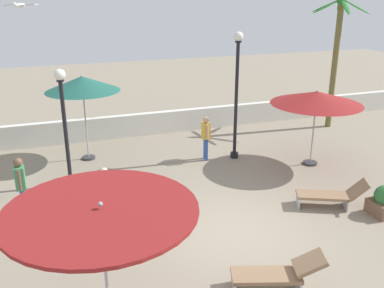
# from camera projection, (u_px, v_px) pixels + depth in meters

# --- Properties ---
(ground_plane) EXTENTS (56.00, 56.00, 0.00)m
(ground_plane) POSITION_uv_depth(u_px,v_px,m) (231.00, 234.00, 10.72)
(ground_plane) COLOR gray
(boundary_wall) EXTENTS (25.20, 0.30, 0.92)m
(boundary_wall) POSITION_uv_depth(u_px,v_px,m) (149.00, 124.00, 17.98)
(boundary_wall) COLOR silver
(boundary_wall) RESTS_ON ground_plane
(patio_umbrella_0) EXTENTS (2.55, 2.55, 3.04)m
(patio_umbrella_0) POSITION_uv_depth(u_px,v_px,m) (82.00, 84.00, 14.57)
(patio_umbrella_0) COLOR #333338
(patio_umbrella_0) RESTS_ON ground_plane
(patio_umbrella_1) EXTENTS (3.06, 3.06, 2.64)m
(patio_umbrella_1) POSITION_uv_depth(u_px,v_px,m) (317.00, 98.00, 14.22)
(patio_umbrella_1) COLOR #333338
(patio_umbrella_1) RESTS_ON ground_plane
(patio_umbrella_2) EXTENTS (2.97, 2.97, 2.79)m
(patio_umbrella_2) POSITION_uv_depth(u_px,v_px,m) (101.00, 215.00, 6.44)
(patio_umbrella_2) COLOR #333338
(patio_umbrella_2) RESTS_ON ground_plane
(palm_tree_0) EXTENTS (2.45, 2.25, 5.55)m
(palm_tree_0) POSITION_uv_depth(u_px,v_px,m) (337.00, 47.00, 17.99)
(palm_tree_0) COLOR brown
(palm_tree_0) RESTS_ON ground_plane
(lamp_post_0) EXTENTS (0.34, 0.34, 3.64)m
(lamp_post_0) POSITION_uv_depth(u_px,v_px,m) (64.00, 119.00, 12.69)
(lamp_post_0) COLOR black
(lamp_post_0) RESTS_ON ground_plane
(lamp_post_2) EXTENTS (0.33, 0.33, 4.47)m
(lamp_post_2) POSITION_uv_depth(u_px,v_px,m) (237.00, 89.00, 14.73)
(lamp_post_2) COLOR black
(lamp_post_2) RESTS_ON ground_plane
(lounge_chair_0) EXTENTS (1.94, 1.31, 0.84)m
(lounge_chair_0) POSITION_uv_depth(u_px,v_px,m) (332.00, 195.00, 11.91)
(lounge_chair_0) COLOR #B7B7BC
(lounge_chair_0) RESTS_ON ground_plane
(lounge_chair_1) EXTENTS (1.94, 1.11, 0.82)m
(lounge_chair_1) POSITION_uv_depth(u_px,v_px,m) (278.00, 273.00, 8.59)
(lounge_chair_1) COLOR #B7B7BC
(lounge_chair_1) RESTS_ON ground_plane
(guest_0) EXTENTS (0.56, 0.28, 1.56)m
(guest_0) POSITION_uv_depth(u_px,v_px,m) (105.00, 190.00, 10.92)
(guest_0) COLOR #D8333F
(guest_0) RESTS_ON ground_plane
(guest_2) EXTENTS (0.28, 0.56, 1.58)m
(guest_2) POSITION_uv_depth(u_px,v_px,m) (206.00, 134.00, 15.12)
(guest_2) COLOR #3359B2
(guest_2) RESTS_ON ground_plane
(guest_3) EXTENTS (0.25, 0.56, 1.73)m
(guest_3) POSITION_uv_depth(u_px,v_px,m) (21.00, 182.00, 11.11)
(guest_3) COLOR #3359B2
(guest_3) RESTS_ON ground_plane
(seagull_1) EXTENTS (0.88, 1.09, 0.14)m
(seagull_1) POSITION_uv_depth(u_px,v_px,m) (20.00, 5.00, 10.93)
(seagull_1) COLOR white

